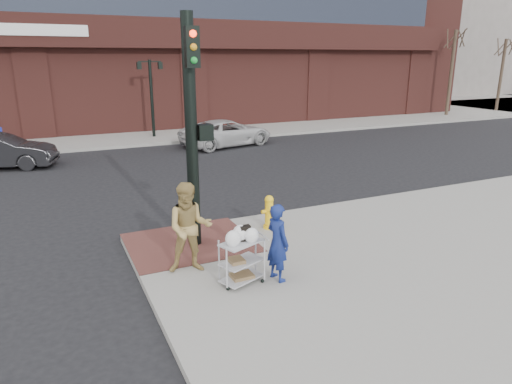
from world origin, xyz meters
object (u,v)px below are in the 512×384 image
woman_blue (278,242)px  utility_cart (242,258)px  traffic_signal_pole (193,127)px  fire_hydrant (269,212)px  pedestrian_tan (190,228)px  lamp_post (151,90)px  minivan_white (227,133)px

woman_blue → utility_cart: woman_blue is taller
traffic_signal_pole → fire_hydrant: 2.98m
woman_blue → pedestrian_tan: bearing=41.5°
lamp_post → utility_cart: size_ratio=3.56×
minivan_white → lamp_post: bearing=27.0°
utility_cart → fire_hydrant: bearing=53.4°
woman_blue → lamp_post: bearing=-16.8°
lamp_post → woman_blue: lamp_post is taller
utility_cart → fire_hydrant: utility_cart is taller
fire_hydrant → woman_blue: bearing=-113.2°
fire_hydrant → lamp_post: bearing=88.0°
woman_blue → fire_hydrant: woman_blue is taller
woman_blue → minivan_white: woman_blue is taller
utility_cart → fire_hydrant: 2.94m
traffic_signal_pole → utility_cart: 3.07m
utility_cart → fire_hydrant: size_ratio=1.31×
traffic_signal_pole → minivan_white: (5.35, 11.76, -2.18)m
minivan_white → utility_cart: minivan_white is taller
utility_cart → lamp_post: bearing=82.5°
lamp_post → utility_cart: lamp_post is taller
lamp_post → fire_hydrant: size_ratio=4.67×
lamp_post → woman_blue: size_ratio=2.63×
traffic_signal_pole → minivan_white: bearing=65.5°
traffic_signal_pole → minivan_white: traffic_signal_pole is taller
minivan_white → woman_blue: bearing=149.6°
pedestrian_tan → fire_hydrant: bearing=46.4°
pedestrian_tan → minivan_white: 14.30m
minivan_white → fire_hydrant: bearing=150.9°
woman_blue → utility_cart: size_ratio=1.35×
lamp_post → pedestrian_tan: size_ratio=2.19×
utility_cart → fire_hydrant: (1.75, 2.36, -0.07)m
lamp_post → minivan_white: bearing=-50.3°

